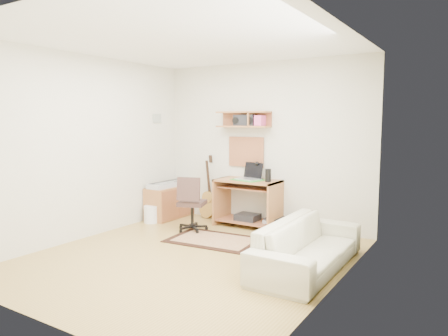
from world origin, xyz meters
The scene contains 22 objects.
floor centered at (0.00, 0.00, -0.01)m, with size 3.60×4.00×0.01m, color #AD8D48.
ceiling centered at (0.00, 0.00, 2.60)m, with size 3.60×4.00×0.01m, color white.
back_wall centered at (0.00, 2.00, 1.30)m, with size 3.60×0.01×2.60m, color beige.
left_wall centered at (-1.80, 0.00, 1.30)m, with size 0.01×4.00×2.60m, color beige.
right_wall centered at (1.80, 0.00, 1.30)m, with size 0.01×4.00×2.60m, color beige.
wall_shelf centered at (-0.30, 1.88, 1.70)m, with size 0.90×0.25×0.26m, color #A96B3B.
cork_board centered at (-0.30, 1.98, 1.17)m, with size 0.64×0.03×0.49m, color #A28751.
wall_photo centered at (-1.79, 1.50, 1.72)m, with size 0.02×0.20×0.15m, color #4C8CBF.
desk centered at (-0.13, 1.73, 0.38)m, with size 1.00×0.55×0.75m, color #A96B3B, non-canonical shape.
laptop centered at (-0.11, 1.71, 0.89)m, with size 0.36×0.36×0.27m, color silver, non-canonical shape.
speaker centered at (0.25, 1.68, 0.85)m, with size 0.09×0.09×0.20m, color black.
desk_lamp centered at (0.03, 1.87, 0.89)m, with size 0.09×0.09×0.28m, color black, non-canonical shape.
pencil_cup centered at (0.19, 1.83, 0.80)m, with size 0.07×0.07×0.10m, color #3744A7.
boombox centered at (-0.26, 1.87, 1.68)m, with size 0.36×0.16×0.18m, color black.
rug centered at (-0.14, 0.77, 0.01)m, with size 1.25×0.84×0.02m, color tan.
task_chair centered at (-0.72, 1.05, 0.43)m, with size 0.44×0.44×0.86m, color #382621, non-canonical shape.
cabinet centered at (-1.58, 1.55, 0.28)m, with size 0.40×0.90×0.55m, color #A96B3B.
music_keyboard centered at (-1.58, 1.55, 0.59)m, with size 0.28×0.89×0.08m, color #B2B5BA.
guitar centered at (-1.00, 1.86, 0.55)m, with size 0.29×0.18×1.09m, color #AB7D34, non-canonical shape.
waste_basket centered at (-1.60, 1.09, 0.14)m, with size 0.24×0.24×0.28m, color white.
printer centered at (0.40, 1.82, 0.09)m, with size 0.44×0.35×0.17m, color #A5A8AA.
sofa centered at (1.38, 0.40, 0.36)m, with size 1.85×0.54×0.72m, color #BDB795.
Camera 1 is at (3.01, -4.02, 1.67)m, focal length 33.53 mm.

